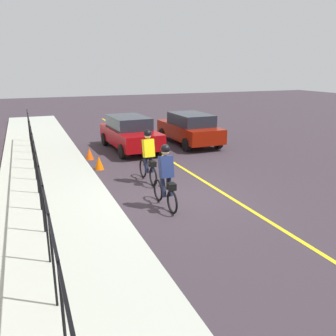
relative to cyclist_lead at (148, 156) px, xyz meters
name	(u,v)px	position (x,y,z in m)	size (l,w,h in m)	color
ground_plane	(176,199)	(-1.90, -0.21, -0.91)	(80.00, 80.00, 0.00)	#352C34
lane_line_centre	(222,193)	(-1.90, -1.81, -0.91)	(36.00, 0.12, 0.01)	yellow
sidewalk	(58,214)	(-1.90, 3.19, -0.84)	(40.00, 3.20, 0.15)	#A6ACA0
iron_fence	(36,162)	(-0.90, 3.59, 0.38)	(18.67, 0.04, 1.60)	black
cyclist_lead	(148,156)	(0.00, 0.00, 0.00)	(1.71, 0.36, 1.83)	black
cyclist_follow	(166,177)	(-2.38, 0.31, 0.00)	(1.71, 0.36, 1.83)	black
patrol_sedan	(190,128)	(5.15, -3.98, -0.09)	(4.42, 1.96, 1.58)	maroon
parked_sedan_rear	(130,133)	(5.06, -0.81, -0.09)	(4.47, 2.06, 1.58)	#96070A
traffic_cone_near	(89,154)	(3.90, 1.33, -0.66)	(0.36, 0.36, 0.51)	#EC500B
traffic_cone_far	(99,163)	(2.21, 1.26, -0.65)	(0.36, 0.36, 0.52)	#F06003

